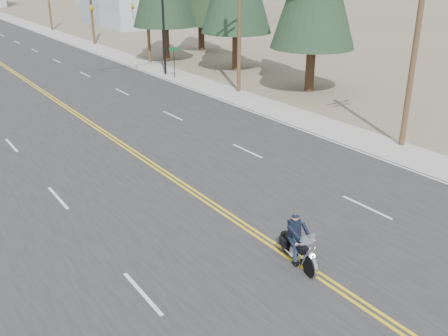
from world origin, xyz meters
TOP-DOWN VIEW (x-y plane):
  - ground_plane at (0.00, 0.00)m, footprint 400.00×400.00m
  - sidewalk_right at (11.50, 70.00)m, footprint 3.00×200.00m
  - traffic_mast_right at (8.98, 32.00)m, footprint 7.10×0.26m
  - street_sign at (10.80, 30.00)m, footprint 0.90×0.06m
  - utility_pole_a at (12.50, 8.00)m, footprint 2.20×0.30m
  - utility_pole_b at (12.50, 23.00)m, footprint 2.20×0.30m
  - utility_pole_c at (12.50, 38.00)m, footprint 2.20×0.30m
  - motorcyclist at (-0.08, 2.59)m, footprint 1.38×2.31m

SIDE VIEW (x-z plane):
  - ground_plane at x=0.00m, z-range 0.00..0.00m
  - sidewalk_right at x=11.50m, z-range 0.00..0.01m
  - motorcyclist at x=-0.08m, z-range 0.00..1.68m
  - street_sign at x=10.80m, z-range 0.49..3.12m
  - traffic_mast_right at x=8.98m, z-range 1.44..8.44m
  - utility_pole_a at x=12.50m, z-range 0.23..11.23m
  - utility_pole_c at x=12.50m, z-range 0.23..11.23m
  - utility_pole_b at x=12.50m, z-range 0.23..11.73m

